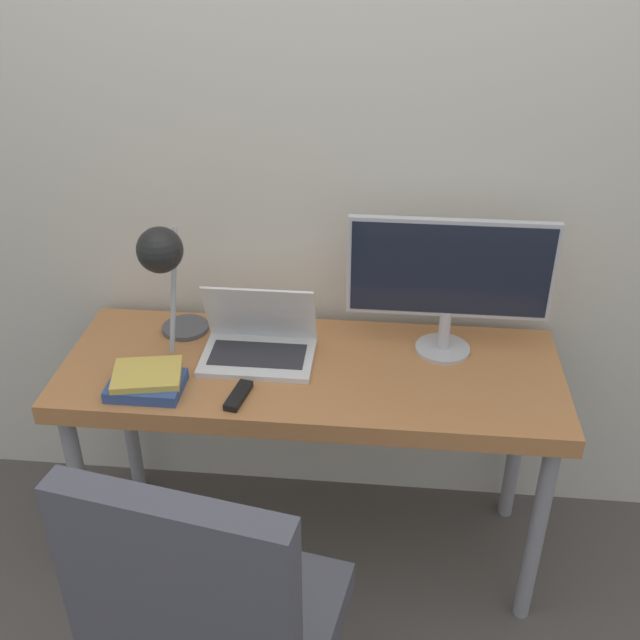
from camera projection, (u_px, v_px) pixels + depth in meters
ground_plane at (303, 610)px, 2.41m from camera, size 12.00×12.00×0.00m
wall_back at (322, 157)px, 2.29m from camera, size 8.00×0.05×2.60m
desk at (311, 386)px, 2.31m from camera, size 1.51×0.56×0.76m
laptop at (259, 342)px, 2.29m from camera, size 0.34×0.23×0.23m
monitor at (450, 276)px, 2.21m from camera, size 0.61×0.17×0.44m
desk_lamp at (164, 263)px, 2.17m from camera, size 0.15×0.31×0.43m
office_chair at (209, 623)px, 1.69m from camera, size 0.60×0.58×1.06m
book_stack at (147, 382)px, 2.15m from camera, size 0.22×0.19×0.05m
tv_remote at (238, 396)px, 2.12m from camera, size 0.06×0.14×0.02m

